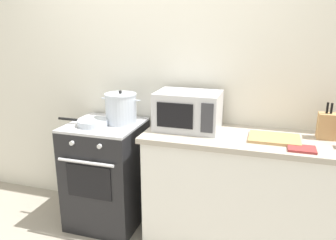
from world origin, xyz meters
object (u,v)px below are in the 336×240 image
frying_pan (92,123)px  microwave (188,110)px  knife_block (327,126)px  stock_pot (121,108)px  oven_mitt (302,149)px  stove (107,173)px  cutting_board (274,138)px

frying_pan → microwave: bearing=11.3°
frying_pan → knife_block: bearing=6.9°
knife_block → frying_pan: bearing=-173.1°
stock_pot → frying_pan: size_ratio=0.77×
stock_pot → knife_block: (1.60, 0.08, -0.03)m
microwave → oven_mitt: microwave is taller
stove → knife_block: (1.73, 0.14, 0.56)m
frying_pan → cutting_board: 1.44m
cutting_board → frying_pan: bearing=-177.0°
frying_pan → oven_mitt: frying_pan is taller
microwave → oven_mitt: bearing=-15.8°
oven_mitt → microwave: bearing=164.2°
stove → cutting_board: cutting_board is taller
stock_pot → microwave: microwave is taller
stock_pot → knife_block: stock_pot is taller
stove → knife_block: knife_block is taller
stove → oven_mitt: bearing=-5.8°
stock_pot → cutting_board: bearing=-2.8°
frying_pan → oven_mitt: 1.62m
frying_pan → microwave: size_ratio=0.91×
stove → knife_block: 1.83m
stove → stock_pot: size_ratio=2.63×
oven_mitt → stove: bearing=174.2°
microwave → knife_block: 1.03m
stove → cutting_board: bearing=0.0°
frying_pan → knife_block: 1.82m
frying_pan → oven_mitt: (1.62, -0.08, -0.02)m
frying_pan → oven_mitt: size_ratio=2.53×
microwave → cutting_board: microwave is taller
knife_block → stock_pot: bearing=-177.2°
stove → frying_pan: bearing=-131.7°
frying_pan → microwave: 0.80m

